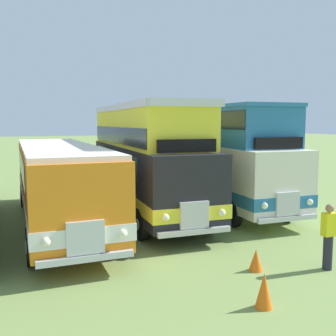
% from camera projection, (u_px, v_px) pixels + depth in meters
% --- Properties ---
extents(bus_sixth_in_row, '(2.66, 11.43, 2.99)m').
position_uv_depth(bus_sixth_in_row, '(58.00, 178.00, 14.36)').
color(bus_sixth_in_row, orange).
rests_on(bus_sixth_in_row, ground).
extents(bus_seventh_in_row, '(2.89, 10.30, 4.52)m').
position_uv_depth(bus_seventh_in_row, '(145.00, 158.00, 16.13)').
color(bus_seventh_in_row, black).
rests_on(bus_seventh_in_row, ground).
extents(bus_eighth_in_row, '(2.87, 9.96, 4.49)m').
position_uv_depth(bus_eighth_in_row, '(219.00, 152.00, 17.53)').
color(bus_eighth_in_row, silver).
rests_on(bus_eighth_in_row, ground).
extents(cone_near_end, '(0.36, 0.36, 0.75)m').
position_uv_depth(cone_near_end, '(264.00, 290.00, 7.98)').
color(cone_near_end, orange).
rests_on(cone_near_end, ground).
extents(cone_far_end, '(0.36, 0.36, 0.57)m').
position_uv_depth(cone_far_end, '(256.00, 260.00, 10.00)').
color(cone_far_end, orange).
rests_on(cone_far_end, ground).
extents(marshal_person, '(0.36, 0.24, 1.73)m').
position_uv_depth(marshal_person, '(329.00, 236.00, 10.02)').
color(marshal_person, '#23232D').
rests_on(marshal_person, ground).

